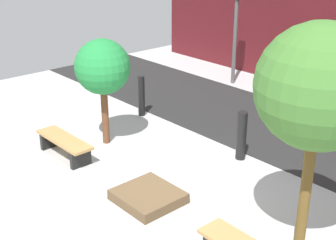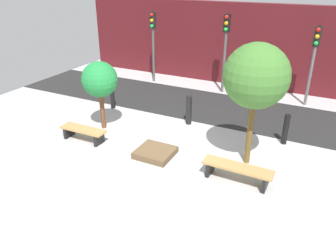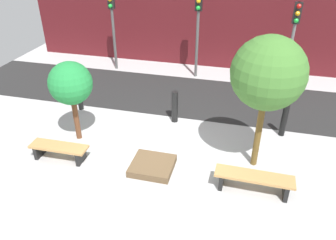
% 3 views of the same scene
% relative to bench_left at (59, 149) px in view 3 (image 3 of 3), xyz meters
% --- Properties ---
extents(ground_plane, '(18.00, 18.00, 0.00)m').
position_rel_bench_left_xyz_m(ground_plane, '(2.63, 0.56, -0.31)').
color(ground_plane, '#ADADAD').
extents(road_strip, '(18.00, 3.43, 0.01)m').
position_rel_bench_left_xyz_m(road_strip, '(2.63, 4.77, -0.30)').
color(road_strip, '#242424').
rests_on(road_strip, ground).
extents(building_facade, '(16.20, 0.50, 3.91)m').
position_rel_bench_left_xyz_m(building_facade, '(2.63, 8.33, 1.64)').
color(building_facade, '#511419').
rests_on(building_facade, ground).
extents(bench_left, '(1.63, 0.50, 0.43)m').
position_rel_bench_left_xyz_m(bench_left, '(0.00, 0.00, 0.00)').
color(bench_left, black).
rests_on(bench_left, ground).
extents(bench_right, '(1.90, 0.51, 0.47)m').
position_rel_bench_left_xyz_m(bench_right, '(5.26, -0.00, 0.03)').
color(bench_right, black).
rests_on(bench_right, ground).
extents(planter_bed, '(1.11, 1.05, 0.20)m').
position_rel_bench_left_xyz_m(planter_bed, '(2.63, 0.20, -0.21)').
color(planter_bed, brown).
rests_on(planter_bed, ground).
extents(tree_behind_left_bench, '(1.24, 1.24, 2.46)m').
position_rel_bench_left_xyz_m(tree_behind_left_bench, '(-0.00, 1.09, 1.50)').
color(tree_behind_left_bench, brown).
rests_on(tree_behind_left_bench, ground).
extents(tree_behind_right_bench, '(1.79, 1.79, 3.57)m').
position_rel_bench_left_xyz_m(tree_behind_right_bench, '(5.26, 1.09, 2.35)').
color(tree_behind_right_bench, brown).
rests_on(tree_behind_right_bench, ground).
extents(bollard_far_left, '(0.18, 0.18, 1.10)m').
position_rel_bench_left_xyz_m(bollard_far_left, '(-0.80, 2.80, 0.24)').
color(bollard_far_left, black).
rests_on(bollard_far_left, ground).
extents(bollard_left, '(0.21, 0.21, 1.09)m').
position_rel_bench_left_xyz_m(bollard_left, '(2.63, 2.80, 0.23)').
color(bollard_left, black).
rests_on(bollard_left, ground).
extents(bollard_center, '(0.18, 0.18, 1.04)m').
position_rel_bench_left_xyz_m(bollard_center, '(6.07, 2.80, 0.21)').
color(bollard_center, black).
rests_on(bollard_center, ground).
extents(traffic_light_west, '(0.28, 0.27, 3.44)m').
position_rel_bench_left_xyz_m(traffic_light_west, '(-1.06, 6.77, 2.08)').
color(traffic_light_west, '#515151').
rests_on(traffic_light_west, ground).
extents(traffic_light_mid_west, '(0.28, 0.27, 3.55)m').
position_rel_bench_left_xyz_m(traffic_light_mid_west, '(2.63, 6.77, 2.15)').
color(traffic_light_mid_west, '#535353').
rests_on(traffic_light_mid_west, ground).
extents(traffic_light_mid_east, '(0.28, 0.27, 3.28)m').
position_rel_bench_left_xyz_m(traffic_light_mid_east, '(6.32, 6.77, 1.97)').
color(traffic_light_mid_east, slate).
rests_on(traffic_light_mid_east, ground).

